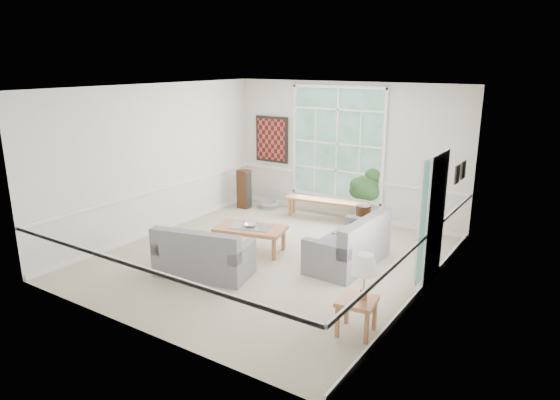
# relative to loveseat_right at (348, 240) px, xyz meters

# --- Properties ---
(floor) EXTENTS (5.50, 6.00, 0.01)m
(floor) POSITION_rel_loveseat_right_xyz_m (-1.30, -0.50, -0.45)
(floor) COLOR #A59D89
(floor) RESTS_ON ground
(ceiling) EXTENTS (5.50, 6.00, 0.02)m
(ceiling) POSITION_rel_loveseat_right_xyz_m (-1.30, -0.50, 2.55)
(ceiling) COLOR white
(ceiling) RESTS_ON ground
(wall_back) EXTENTS (5.50, 0.02, 3.00)m
(wall_back) POSITION_rel_loveseat_right_xyz_m (-1.30, 2.50, 1.05)
(wall_back) COLOR silver
(wall_back) RESTS_ON ground
(wall_front) EXTENTS (5.50, 0.02, 3.00)m
(wall_front) POSITION_rel_loveseat_right_xyz_m (-1.30, -3.50, 1.05)
(wall_front) COLOR silver
(wall_front) RESTS_ON ground
(wall_left) EXTENTS (0.02, 6.00, 3.00)m
(wall_left) POSITION_rel_loveseat_right_xyz_m (-4.05, -0.50, 1.05)
(wall_left) COLOR silver
(wall_left) RESTS_ON ground
(wall_right) EXTENTS (0.02, 6.00, 3.00)m
(wall_right) POSITION_rel_loveseat_right_xyz_m (1.45, -0.50, 1.05)
(wall_right) COLOR silver
(wall_right) RESTS_ON ground
(window_back) EXTENTS (2.30, 0.08, 2.40)m
(window_back) POSITION_rel_loveseat_right_xyz_m (-1.50, 2.46, 1.20)
(window_back) COLOR white
(window_back) RESTS_ON wall_back
(entry_door) EXTENTS (0.08, 0.90, 2.10)m
(entry_door) POSITION_rel_loveseat_right_xyz_m (1.41, 0.10, 0.60)
(entry_door) COLOR white
(entry_door) RESTS_ON floor
(door_sidelight) EXTENTS (0.08, 0.26, 1.90)m
(door_sidelight) POSITION_rel_loveseat_right_xyz_m (1.41, -0.53, 0.70)
(door_sidelight) COLOR white
(door_sidelight) RESTS_ON wall_right
(wall_art) EXTENTS (0.90, 0.06, 1.10)m
(wall_art) POSITION_rel_loveseat_right_xyz_m (-3.25, 2.45, 1.15)
(wall_art) COLOR maroon
(wall_art) RESTS_ON wall_back
(wall_frame_near) EXTENTS (0.04, 0.26, 0.32)m
(wall_frame_near) POSITION_rel_loveseat_right_xyz_m (1.41, 1.25, 1.10)
(wall_frame_near) COLOR black
(wall_frame_near) RESTS_ON wall_right
(wall_frame_far) EXTENTS (0.04, 0.26, 0.32)m
(wall_frame_far) POSITION_rel_loveseat_right_xyz_m (1.41, 1.65, 1.10)
(wall_frame_far) COLOR black
(wall_frame_far) RESTS_ON wall_right
(loveseat_right) EXTENTS (0.92, 1.69, 0.89)m
(loveseat_right) POSITION_rel_loveseat_right_xyz_m (0.00, 0.00, 0.00)
(loveseat_right) COLOR slate
(loveseat_right) RESTS_ON floor
(loveseat_front) EXTENTS (1.68, 1.15, 0.83)m
(loveseat_front) POSITION_rel_loveseat_right_xyz_m (-1.80, -1.66, -0.03)
(loveseat_front) COLOR slate
(loveseat_front) RESTS_ON floor
(coffee_table) EXTENTS (1.39, 0.98, 0.47)m
(coffee_table) POSITION_rel_loveseat_right_xyz_m (-1.77, -0.42, -0.21)
(coffee_table) COLOR #AF6945
(coffee_table) RESTS_ON floor
(pewter_bowl) EXTENTS (0.40, 0.40, 0.07)m
(pewter_bowl) POSITION_rel_loveseat_right_xyz_m (-1.77, -0.41, 0.06)
(pewter_bowl) COLOR #9D9DA2
(pewter_bowl) RESTS_ON coffee_table
(window_bench) EXTENTS (1.89, 0.64, 0.43)m
(window_bench) POSITION_rel_loveseat_right_xyz_m (-1.55, 2.10, -0.23)
(window_bench) COLOR #AF6945
(window_bench) RESTS_ON floor
(end_table) EXTENTS (0.54, 0.54, 0.52)m
(end_table) POSITION_rel_loveseat_right_xyz_m (-0.17, 1.04, -0.19)
(end_table) COLOR #AF6945
(end_table) RESTS_ON floor
(houseplant) EXTENTS (0.61, 0.61, 0.98)m
(houseplant) POSITION_rel_loveseat_right_xyz_m (-0.22, 1.11, 0.56)
(houseplant) COLOR #24481F
(houseplant) RESTS_ON end_table
(side_table) EXTENTS (0.54, 0.54, 0.49)m
(side_table) POSITION_rel_loveseat_right_xyz_m (1.10, -2.00, -0.20)
(side_table) COLOR #AF6945
(side_table) RESTS_ON floor
(table_lamp) EXTENTS (0.40, 0.40, 0.61)m
(table_lamp) POSITION_rel_loveseat_right_xyz_m (1.16, -1.95, 0.34)
(table_lamp) COLOR white
(table_lamp) RESTS_ON side_table
(pet_bed) EXTENTS (0.48, 0.48, 0.14)m
(pet_bed) POSITION_rel_loveseat_right_xyz_m (-3.09, 2.10, -0.38)
(pet_bed) COLOR gray
(pet_bed) RESTS_ON floor
(floor_speaker) EXTENTS (0.29, 0.23, 0.93)m
(floor_speaker) POSITION_rel_loveseat_right_xyz_m (-3.60, 1.79, 0.02)
(floor_speaker) COLOR #381F10
(floor_speaker) RESTS_ON floor
(cat) EXTENTS (0.40, 0.32, 0.17)m
(cat) POSITION_rel_loveseat_right_xyz_m (-0.07, 0.59, 0.09)
(cat) COLOR black
(cat) RESTS_ON loveseat_right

